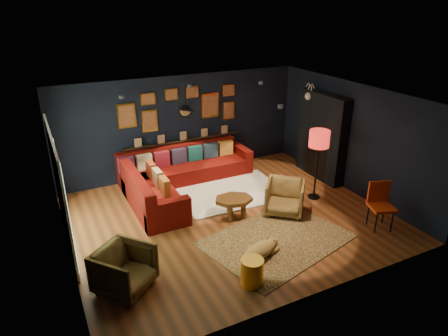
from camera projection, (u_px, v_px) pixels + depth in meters
name	position (u px, v px, depth m)	size (l,w,h in m)	color
floor	(230.00, 217.00, 8.60)	(6.50, 6.50, 0.00)	brown
room_walls	(230.00, 148.00, 7.97)	(6.50, 6.50, 6.50)	black
sectional	(174.00, 178.00, 9.71)	(3.41, 2.69, 0.86)	#650A07
ledge	(183.00, 140.00, 10.44)	(3.20, 0.12, 0.04)	black
gallery_wall	(181.00, 107.00, 10.12)	(3.15, 0.04, 1.02)	gold
sunburst_mirror	(185.00, 110.00, 10.21)	(0.47, 0.16, 0.47)	silver
fireplace	(321.00, 139.00, 10.20)	(0.31, 1.60, 2.20)	black
deer_head	(314.00, 95.00, 10.23)	(0.50, 0.28, 0.45)	white
sliding_door	(60.00, 190.00, 7.35)	(0.06, 2.80, 2.20)	white
ceiling_spots	(213.00, 92.00, 8.25)	(3.30, 2.50, 0.06)	black
shag_rug	(230.00, 192.00, 9.68)	(2.49, 1.81, 0.03)	white
leopard_rug	(277.00, 240.00, 7.79)	(2.69, 1.92, 0.02)	tan
coffee_table	(234.00, 201.00, 8.49)	(0.97, 0.82, 0.42)	brown
pouf	(157.00, 201.00, 8.82)	(0.59, 0.59, 0.39)	maroon
armchair_left	(124.00, 268.00, 6.34)	(0.80, 0.75, 0.82)	#BC893F
armchair_right	(285.00, 196.00, 8.64)	(0.79, 0.74, 0.81)	#BC893F
gold_stool	(252.00, 272.00, 6.52)	(0.38, 0.38, 0.47)	gold
orange_chair	(380.00, 201.00, 8.06)	(0.58, 0.58, 0.97)	black
floor_lamp	(319.00, 142.00, 8.91)	(0.46, 0.46, 1.66)	black
dog	(260.00, 249.00, 7.21)	(1.10, 0.54, 0.35)	#BA8F42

